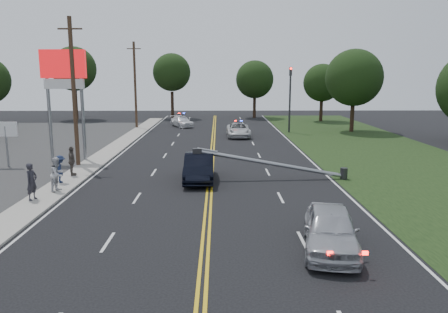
{
  "coord_description": "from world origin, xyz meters",
  "views": [
    {
      "loc": [
        0.49,
        -17.68,
        6.23
      ],
      "look_at": [
        0.81,
        6.51,
        1.7
      ],
      "focal_mm": 35.0,
      "sensor_mm": 36.0,
      "label": 1
    }
  ],
  "objects_px": {
    "small_sign": "(6,133)",
    "utility_pole_far": "(135,85)",
    "utility_pole_mid": "(74,92)",
    "bystander_a": "(32,182)",
    "waiting_sedan": "(331,229)",
    "pylon_sign": "(64,78)",
    "bystander_d": "(72,161)",
    "bystander_b": "(57,174)",
    "fallen_streetlight": "(280,165)",
    "bystander_c": "(60,169)",
    "emergency_b": "(182,122)",
    "emergency_a": "(238,130)",
    "crashed_sedan": "(199,167)",
    "traffic_signal": "(290,94)"
  },
  "relations": [
    {
      "from": "crashed_sedan",
      "to": "utility_pole_mid",
      "type": "bearing_deg",
      "value": 152.85
    },
    {
      "from": "emergency_a",
      "to": "bystander_d",
      "type": "bearing_deg",
      "value": -122.8
    },
    {
      "from": "bystander_d",
      "to": "pylon_sign",
      "type": "bearing_deg",
      "value": 9.4
    },
    {
      "from": "utility_pole_far",
      "to": "utility_pole_mid",
      "type": "bearing_deg",
      "value": -90.0
    },
    {
      "from": "fallen_streetlight",
      "to": "bystander_d",
      "type": "relative_size",
      "value": 5.18
    },
    {
      "from": "utility_pole_far",
      "to": "bystander_d",
      "type": "distance_m",
      "value": 25.6
    },
    {
      "from": "small_sign",
      "to": "utility_pole_mid",
      "type": "height_order",
      "value": "utility_pole_mid"
    },
    {
      "from": "pylon_sign",
      "to": "emergency_b",
      "type": "height_order",
      "value": "pylon_sign"
    },
    {
      "from": "emergency_a",
      "to": "small_sign",
      "type": "bearing_deg",
      "value": -139.63
    },
    {
      "from": "emergency_b",
      "to": "bystander_b",
      "type": "bearing_deg",
      "value": -123.41
    },
    {
      "from": "traffic_signal",
      "to": "bystander_d",
      "type": "distance_m",
      "value": 27.3
    },
    {
      "from": "traffic_signal",
      "to": "fallen_streetlight",
      "type": "bearing_deg",
      "value": -100.59
    },
    {
      "from": "pylon_sign",
      "to": "utility_pole_far",
      "type": "height_order",
      "value": "utility_pole_far"
    },
    {
      "from": "small_sign",
      "to": "bystander_c",
      "type": "xyz_separation_m",
      "value": [
        5.41,
        -5.06,
        -1.42
      ]
    },
    {
      "from": "fallen_streetlight",
      "to": "emergency_b",
      "type": "height_order",
      "value": "fallen_streetlight"
    },
    {
      "from": "utility_pole_mid",
      "to": "bystander_a",
      "type": "distance_m",
      "value": 9.51
    },
    {
      "from": "small_sign",
      "to": "traffic_signal",
      "type": "bearing_deg",
      "value": 38.9
    },
    {
      "from": "utility_pole_far",
      "to": "waiting_sedan",
      "type": "height_order",
      "value": "utility_pole_far"
    },
    {
      "from": "traffic_signal",
      "to": "bystander_c",
      "type": "bearing_deg",
      "value": -126.22
    },
    {
      "from": "utility_pole_far",
      "to": "bystander_d",
      "type": "xyz_separation_m",
      "value": [
        0.68,
        -25.27,
        -4.06
      ]
    },
    {
      "from": "traffic_signal",
      "to": "emergency_b",
      "type": "bearing_deg",
      "value": 155.94
    },
    {
      "from": "bystander_b",
      "to": "bystander_d",
      "type": "relative_size",
      "value": 1.01
    },
    {
      "from": "fallen_streetlight",
      "to": "emergency_b",
      "type": "distance_m",
      "value": 28.66
    },
    {
      "from": "utility_pole_mid",
      "to": "bystander_c",
      "type": "height_order",
      "value": "utility_pole_mid"
    },
    {
      "from": "utility_pole_far",
      "to": "emergency_b",
      "type": "bearing_deg",
      "value": 15.71
    },
    {
      "from": "utility_pole_mid",
      "to": "bystander_a",
      "type": "relative_size",
      "value": 5.42
    },
    {
      "from": "waiting_sedan",
      "to": "emergency_a",
      "type": "relative_size",
      "value": 0.92
    },
    {
      "from": "pylon_sign",
      "to": "bystander_b",
      "type": "relative_size",
      "value": 4.39
    },
    {
      "from": "small_sign",
      "to": "utility_pole_far",
      "type": "height_order",
      "value": "utility_pole_far"
    },
    {
      "from": "crashed_sedan",
      "to": "bystander_d",
      "type": "distance_m",
      "value": 7.93
    },
    {
      "from": "waiting_sedan",
      "to": "bystander_a",
      "type": "height_order",
      "value": "bystander_a"
    },
    {
      "from": "waiting_sedan",
      "to": "pylon_sign",
      "type": "bearing_deg",
      "value": 142.11
    },
    {
      "from": "small_sign",
      "to": "waiting_sedan",
      "type": "relative_size",
      "value": 0.67
    },
    {
      "from": "utility_pole_mid",
      "to": "emergency_a",
      "type": "bearing_deg",
      "value": 51.04
    },
    {
      "from": "waiting_sedan",
      "to": "bystander_d",
      "type": "distance_m",
      "value": 17.44
    },
    {
      "from": "traffic_signal",
      "to": "bystander_a",
      "type": "relative_size",
      "value": 3.82
    },
    {
      "from": "fallen_streetlight",
      "to": "utility_pole_far",
      "type": "relative_size",
      "value": 0.94
    },
    {
      "from": "utility_pole_far",
      "to": "emergency_b",
      "type": "height_order",
      "value": "utility_pole_far"
    },
    {
      "from": "waiting_sedan",
      "to": "bystander_b",
      "type": "bearing_deg",
      "value": 158.2
    },
    {
      "from": "small_sign",
      "to": "fallen_streetlight",
      "type": "relative_size",
      "value": 0.33
    },
    {
      "from": "utility_pole_mid",
      "to": "crashed_sedan",
      "type": "xyz_separation_m",
      "value": [
        8.55,
        -4.23,
        -4.27
      ]
    },
    {
      "from": "pylon_sign",
      "to": "emergency_a",
      "type": "bearing_deg",
      "value": 43.84
    },
    {
      "from": "fallen_streetlight",
      "to": "utility_pole_far",
      "type": "height_order",
      "value": "utility_pole_far"
    },
    {
      "from": "utility_pole_far",
      "to": "waiting_sedan",
      "type": "bearing_deg",
      "value": -69.6
    },
    {
      "from": "crashed_sedan",
      "to": "waiting_sedan",
      "type": "bearing_deg",
      "value": -64.91
    },
    {
      "from": "pylon_sign",
      "to": "crashed_sedan",
      "type": "height_order",
      "value": "pylon_sign"
    },
    {
      "from": "utility_pole_far",
      "to": "small_sign",
      "type": "bearing_deg",
      "value": -102.31
    },
    {
      "from": "pylon_sign",
      "to": "bystander_c",
      "type": "height_order",
      "value": "pylon_sign"
    },
    {
      "from": "pylon_sign",
      "to": "utility_pole_mid",
      "type": "distance_m",
      "value": 2.55
    },
    {
      "from": "pylon_sign",
      "to": "small_sign",
      "type": "height_order",
      "value": "pylon_sign"
    }
  ]
}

